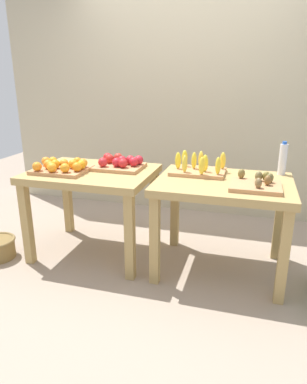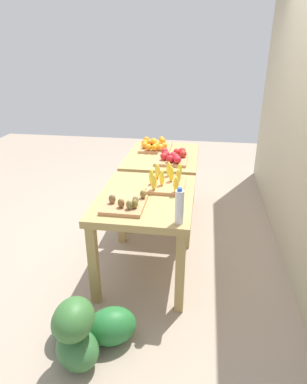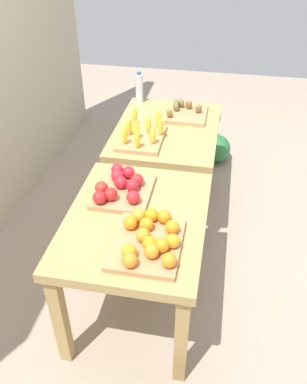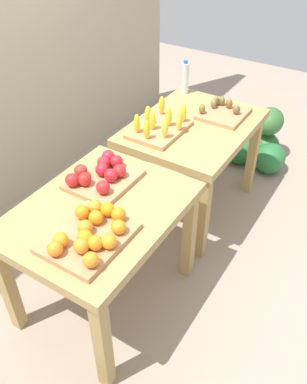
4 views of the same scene
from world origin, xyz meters
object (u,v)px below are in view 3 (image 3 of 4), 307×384
object	(u,v)px
display_table_left	(136,232)
watermelon_pile	(205,139)
display_table_right	(167,140)
banana_crate	(142,134)
kiwi_bin	(186,112)
orange_bin	(149,239)
water_bottle	(139,88)
apple_bin	(122,187)

from	to	relation	value
display_table_left	watermelon_pile	xyz separation A→B (m)	(2.06, -0.26, -0.47)
display_table_right	banana_crate	size ratio (longest dim) A/B	2.36
kiwi_bin	watermelon_pile	bearing A→B (deg)	-11.60
display_table_right	orange_bin	bearing A→B (deg)	-174.91
orange_bin	water_bottle	xyz separation A→B (m)	(1.77, 0.43, 0.08)
watermelon_pile	water_bottle	bearing A→B (deg)	131.33
apple_bin	water_bottle	size ratio (longest dim) A/B	1.48
banana_crate	display_table_right	bearing A→B (deg)	-33.97
watermelon_pile	kiwi_bin	bearing A→B (deg)	168.40
display_table_left	display_table_right	bearing A→B (deg)	0.00
water_bottle	display_table_left	bearing A→B (deg)	-168.53
display_table_left	display_table_right	world-z (taller)	same
display_table_right	banana_crate	distance (m)	0.32
display_table_right	water_bottle	size ratio (longest dim) A/B	3.81
orange_bin	apple_bin	xyz separation A→B (m)	(0.42, 0.25, 0.00)
kiwi_bin	banana_crate	bearing A→B (deg)	149.92
kiwi_bin	orange_bin	bearing A→B (deg)	-179.97
water_bottle	watermelon_pile	world-z (taller)	water_bottle
display_table_left	watermelon_pile	distance (m)	2.13
display_table_left	apple_bin	world-z (taller)	apple_bin
apple_bin	water_bottle	world-z (taller)	water_bottle
banana_crate	kiwi_bin	bearing A→B (deg)	-30.08
apple_bin	orange_bin	bearing A→B (deg)	-148.94
banana_crate	watermelon_pile	xyz separation A→B (m)	(1.17, -0.41, -0.63)
display_table_left	banana_crate	xyz separation A→B (m)	(0.89, 0.15, 0.16)
orange_bin	apple_bin	size ratio (longest dim) A/B	1.12
kiwi_bin	watermelon_pile	distance (m)	0.94
display_table_right	banana_crate	xyz separation A→B (m)	(-0.23, 0.15, 0.16)
orange_bin	water_bottle	size ratio (longest dim) A/B	1.66
display_table_right	banana_crate	bearing A→B (deg)	146.03
apple_bin	kiwi_bin	xyz separation A→B (m)	(1.16, -0.25, -0.02)
watermelon_pile	orange_bin	bearing A→B (deg)	176.42
banana_crate	apple_bin	bearing A→B (deg)	-178.49
orange_bin	banana_crate	world-z (taller)	banana_crate
display_table_left	water_bottle	size ratio (longest dim) A/B	3.81
water_bottle	apple_bin	bearing A→B (deg)	-172.40
display_table_right	watermelon_pile	size ratio (longest dim) A/B	1.60
display_table_left	watermelon_pile	world-z (taller)	display_table_left
display_table_right	watermelon_pile	bearing A→B (deg)	-15.56
kiwi_bin	apple_bin	bearing A→B (deg)	167.62
apple_bin	banana_crate	size ratio (longest dim) A/B	0.92
display_table_left	display_table_right	distance (m)	1.12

